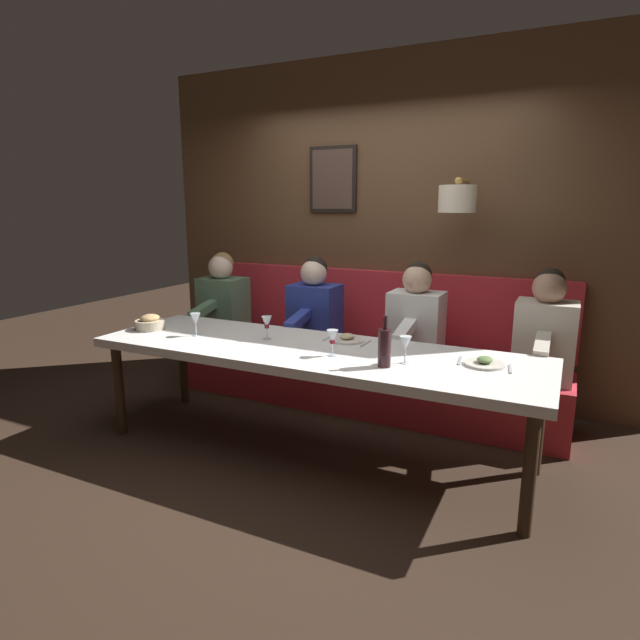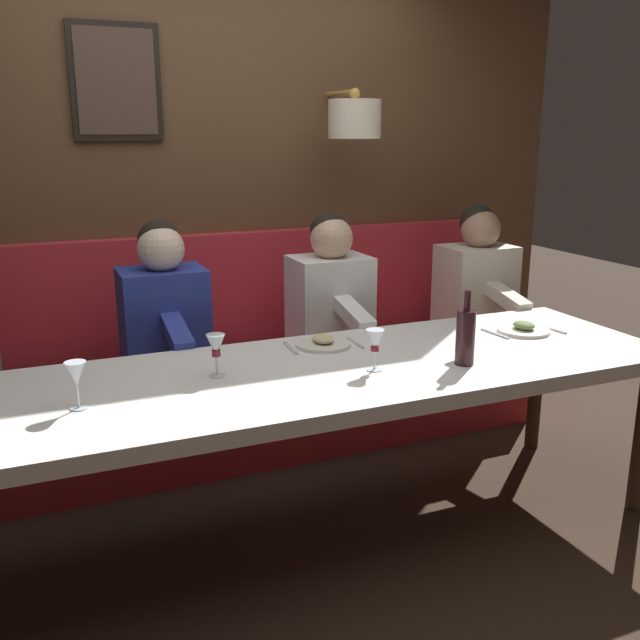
{
  "view_description": "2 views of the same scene",
  "coord_description": "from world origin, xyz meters",
  "px_view_note": "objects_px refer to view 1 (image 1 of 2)",
  "views": [
    {
      "loc": [
        -2.95,
        -1.49,
        1.66
      ],
      "look_at": [
        0.05,
        -0.04,
        0.92
      ],
      "focal_mm": 29.3,
      "sensor_mm": 36.0,
      "label": 1
    },
    {
      "loc": [
        -2.42,
        1.01,
        1.64
      ],
      "look_at": [
        0.05,
        -0.04,
        0.92
      ],
      "focal_mm": 39.73,
      "sensor_mm": 36.0,
      "label": 2
    }
  ],
  "objects_px": {
    "diner_far": "(223,299)",
    "bread_bowl": "(150,323)",
    "diner_near": "(416,317)",
    "wine_glass_1": "(332,338)",
    "wine_glass_2": "(195,320)",
    "diner_middle": "(314,308)",
    "wine_bottle": "(385,347)",
    "diner_nearest": "(545,330)",
    "wine_glass_3": "(267,323)",
    "wine_glass_0": "(405,344)",
    "dining_table": "(312,356)"
  },
  "relations": [
    {
      "from": "bread_bowl",
      "to": "wine_glass_0",
      "type": "bearing_deg",
      "value": -89.92
    },
    {
      "from": "dining_table",
      "to": "wine_glass_0",
      "type": "height_order",
      "value": "wine_glass_0"
    },
    {
      "from": "wine_bottle",
      "to": "diner_near",
      "type": "bearing_deg",
      "value": 6.08
    },
    {
      "from": "diner_near",
      "to": "wine_glass_1",
      "type": "relative_size",
      "value": 4.82
    },
    {
      "from": "wine_glass_2",
      "to": "wine_glass_3",
      "type": "distance_m",
      "value": 0.53
    },
    {
      "from": "wine_glass_1",
      "to": "wine_bottle",
      "type": "relative_size",
      "value": 0.55
    },
    {
      "from": "dining_table",
      "to": "wine_glass_2",
      "type": "xyz_separation_m",
      "value": [
        -0.07,
        0.89,
        0.18
      ]
    },
    {
      "from": "diner_middle",
      "to": "wine_glass_2",
      "type": "relative_size",
      "value": 4.82
    },
    {
      "from": "dining_table",
      "to": "diner_middle",
      "type": "distance_m",
      "value": 0.99
    },
    {
      "from": "dining_table",
      "to": "wine_glass_1",
      "type": "bearing_deg",
      "value": -118.46
    },
    {
      "from": "diner_near",
      "to": "diner_far",
      "type": "height_order",
      "value": "same"
    },
    {
      "from": "diner_near",
      "to": "wine_glass_1",
      "type": "xyz_separation_m",
      "value": [
        -0.99,
        0.25,
        0.04
      ]
    },
    {
      "from": "diner_near",
      "to": "wine_glass_0",
      "type": "relative_size",
      "value": 4.82
    },
    {
      "from": "diner_middle",
      "to": "wine_glass_2",
      "type": "bearing_deg",
      "value": 153.67
    },
    {
      "from": "diner_near",
      "to": "wine_glass_3",
      "type": "relative_size",
      "value": 4.82
    },
    {
      "from": "diner_far",
      "to": "wine_bottle",
      "type": "relative_size",
      "value": 2.64
    },
    {
      "from": "dining_table",
      "to": "diner_middle",
      "type": "xyz_separation_m",
      "value": [
        0.88,
        0.42,
        0.13
      ]
    },
    {
      "from": "dining_table",
      "to": "wine_glass_0",
      "type": "bearing_deg",
      "value": -95.46
    },
    {
      "from": "wine_glass_0",
      "to": "wine_glass_1",
      "type": "height_order",
      "value": "same"
    },
    {
      "from": "diner_near",
      "to": "wine_glass_1",
      "type": "height_order",
      "value": "diner_near"
    },
    {
      "from": "wine_glass_2",
      "to": "bread_bowl",
      "type": "bearing_deg",
      "value": 89.09
    },
    {
      "from": "diner_far",
      "to": "wine_glass_3",
      "type": "relative_size",
      "value": 4.82
    },
    {
      "from": "diner_middle",
      "to": "bread_bowl",
      "type": "xyz_separation_m",
      "value": [
        -0.95,
        0.91,
        -0.03
      ]
    },
    {
      "from": "diner_nearest",
      "to": "wine_glass_1",
      "type": "relative_size",
      "value": 4.82
    },
    {
      "from": "diner_near",
      "to": "wine_glass_3",
      "type": "distance_m",
      "value": 1.17
    },
    {
      "from": "bread_bowl",
      "to": "diner_nearest",
      "type": "bearing_deg",
      "value": -70.63
    },
    {
      "from": "diner_nearest",
      "to": "diner_middle",
      "type": "relative_size",
      "value": 1.0
    },
    {
      "from": "wine_glass_2",
      "to": "diner_nearest",
      "type": "bearing_deg",
      "value": -67.09
    },
    {
      "from": "wine_glass_3",
      "to": "diner_middle",
      "type": "bearing_deg",
      "value": 2.71
    },
    {
      "from": "dining_table",
      "to": "diner_nearest",
      "type": "xyz_separation_m",
      "value": [
        0.88,
        -1.37,
        0.13
      ]
    },
    {
      "from": "wine_glass_3",
      "to": "diner_near",
      "type": "bearing_deg",
      "value": -45.48
    },
    {
      "from": "wine_glass_1",
      "to": "diner_near",
      "type": "bearing_deg",
      "value": -14.16
    },
    {
      "from": "dining_table",
      "to": "wine_glass_3",
      "type": "relative_size",
      "value": 18.25
    },
    {
      "from": "wine_glass_0",
      "to": "wine_glass_2",
      "type": "distance_m",
      "value": 1.54
    },
    {
      "from": "diner_near",
      "to": "wine_glass_1",
      "type": "distance_m",
      "value": 1.02
    },
    {
      "from": "bread_bowl",
      "to": "wine_glass_3",
      "type": "bearing_deg",
      "value": -82.19
    },
    {
      "from": "diner_far",
      "to": "bread_bowl",
      "type": "bearing_deg",
      "value": -178.36
    },
    {
      "from": "diner_far",
      "to": "wine_glass_2",
      "type": "height_order",
      "value": "diner_far"
    },
    {
      "from": "diner_middle",
      "to": "wine_glass_1",
      "type": "height_order",
      "value": "diner_middle"
    },
    {
      "from": "wine_glass_2",
      "to": "wine_glass_3",
      "type": "relative_size",
      "value": 1.0
    },
    {
      "from": "wine_glass_2",
      "to": "diner_middle",
      "type": "bearing_deg",
      "value": -26.33
    },
    {
      "from": "dining_table",
      "to": "diner_middle",
      "type": "bearing_deg",
      "value": 25.43
    },
    {
      "from": "wine_glass_1",
      "to": "wine_glass_3",
      "type": "distance_m",
      "value": 0.61
    },
    {
      "from": "diner_far",
      "to": "wine_bottle",
      "type": "xyz_separation_m",
      "value": [
        -1.06,
        -1.92,
        0.04
      ]
    },
    {
      "from": "bread_bowl",
      "to": "wine_glass_1",
      "type": "bearing_deg",
      "value": -91.63
    },
    {
      "from": "wine_glass_2",
      "to": "wine_glass_3",
      "type": "xyz_separation_m",
      "value": [
        0.14,
        -0.51,
        -0.0
      ]
    },
    {
      "from": "wine_glass_0",
      "to": "wine_glass_3",
      "type": "distance_m",
      "value": 1.04
    },
    {
      "from": "diner_near",
      "to": "wine_glass_3",
      "type": "height_order",
      "value": "diner_near"
    },
    {
      "from": "bread_bowl",
      "to": "diner_middle",
      "type": "bearing_deg",
      "value": -43.83
    },
    {
      "from": "wine_bottle",
      "to": "bread_bowl",
      "type": "distance_m",
      "value": 1.9
    }
  ]
}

